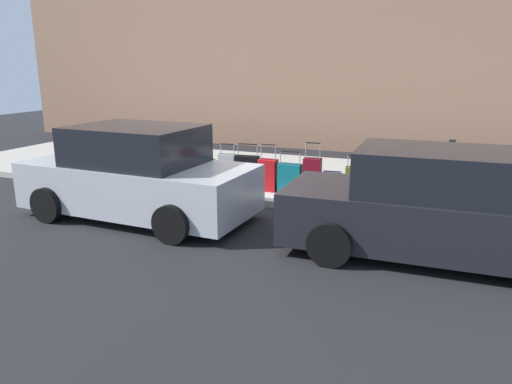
{
  "coord_description": "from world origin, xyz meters",
  "views": [
    {
      "loc": [
        -3.97,
        8.57,
        2.74
      ],
      "look_at": [
        -0.75,
        0.64,
        0.48
      ],
      "focal_mm": 33.73,
      "sensor_mm": 36.0,
      "label": 1
    }
  ],
  "objects_px": {
    "suitcase_black_0": "(402,187)",
    "bollard_post": "(134,162)",
    "suitcase_teal_5": "(290,178)",
    "suitcase_red_6": "(268,175)",
    "parking_meter": "(450,163)",
    "parked_car_charcoal_0": "(437,208)",
    "parked_car_silver_1": "(138,176)",
    "suitcase_olive_2": "(357,183)",
    "suitcase_navy_3": "(332,185)",
    "suitcase_olive_9": "(208,172)",
    "suitcase_navy_10": "(188,168)",
    "suitcase_silver_1": "(381,184)",
    "fire_hydrant": "(165,163)",
    "suitcase_maroon_4": "(312,176)",
    "suitcase_silver_8": "(228,170)",
    "suitcase_black_7": "(248,172)"
  },
  "relations": [
    {
      "from": "suitcase_silver_1",
      "to": "bollard_post",
      "type": "xyz_separation_m",
      "value": [
        5.65,
        0.18,
        0.06
      ]
    },
    {
      "from": "suitcase_olive_9",
      "to": "parked_car_silver_1",
      "type": "distance_m",
      "value": 2.27
    },
    {
      "from": "suitcase_silver_8",
      "to": "fire_hydrant",
      "type": "bearing_deg",
      "value": 1.76
    },
    {
      "from": "suitcase_maroon_4",
      "to": "suitcase_olive_2",
      "type": "bearing_deg",
      "value": -178.22
    },
    {
      "from": "suitcase_silver_1",
      "to": "parked_car_charcoal_0",
      "type": "xyz_separation_m",
      "value": [
        -1.08,
        2.24,
        0.25
      ]
    },
    {
      "from": "suitcase_red_6",
      "to": "bollard_post",
      "type": "xyz_separation_m",
      "value": [
        3.29,
        0.15,
        0.07
      ]
    },
    {
      "from": "suitcase_maroon_4",
      "to": "suitcase_black_7",
      "type": "xyz_separation_m",
      "value": [
        1.45,
        -0.01,
        -0.02
      ]
    },
    {
      "from": "parking_meter",
      "to": "parked_car_charcoal_0",
      "type": "relative_size",
      "value": 0.29
    },
    {
      "from": "suitcase_black_7",
      "to": "parked_car_silver_1",
      "type": "bearing_deg",
      "value": 61.55
    },
    {
      "from": "suitcase_navy_10",
      "to": "suitcase_olive_9",
      "type": "bearing_deg",
      "value": -169.55
    },
    {
      "from": "suitcase_olive_2",
      "to": "suitcase_navy_3",
      "type": "xyz_separation_m",
      "value": [
        0.5,
        0.11,
        -0.07
      ]
    },
    {
      "from": "suitcase_maroon_4",
      "to": "suitcase_silver_8",
      "type": "height_order",
      "value": "suitcase_maroon_4"
    },
    {
      "from": "bollard_post",
      "to": "parked_car_silver_1",
      "type": "distance_m",
      "value": 2.6
    },
    {
      "from": "suitcase_silver_1",
      "to": "parking_meter",
      "type": "xyz_separation_m",
      "value": [
        -1.21,
        -0.22,
        0.47
      ]
    },
    {
      "from": "suitcase_black_0",
      "to": "suitcase_teal_5",
      "type": "bearing_deg",
      "value": 0.72
    },
    {
      "from": "suitcase_black_0",
      "to": "suitcase_red_6",
      "type": "height_order",
      "value": "suitcase_red_6"
    },
    {
      "from": "parking_meter",
      "to": "suitcase_red_6",
      "type": "bearing_deg",
      "value": 3.97
    },
    {
      "from": "parking_meter",
      "to": "parked_car_silver_1",
      "type": "bearing_deg",
      "value": 24.92
    },
    {
      "from": "suitcase_silver_1",
      "to": "suitcase_black_7",
      "type": "relative_size",
      "value": 0.78
    },
    {
      "from": "suitcase_teal_5",
      "to": "parked_car_charcoal_0",
      "type": "relative_size",
      "value": 0.2
    },
    {
      "from": "suitcase_black_0",
      "to": "parking_meter",
      "type": "distance_m",
      "value": 0.97
    },
    {
      "from": "suitcase_olive_2",
      "to": "suitcase_silver_8",
      "type": "bearing_deg",
      "value": 0.55
    },
    {
      "from": "suitcase_silver_1",
      "to": "parking_meter",
      "type": "relative_size",
      "value": 0.61
    },
    {
      "from": "suitcase_olive_2",
      "to": "suitcase_olive_9",
      "type": "relative_size",
      "value": 1.46
    },
    {
      "from": "suitcase_maroon_4",
      "to": "suitcase_red_6",
      "type": "bearing_deg",
      "value": 2.69
    },
    {
      "from": "suitcase_silver_1",
      "to": "suitcase_olive_9",
      "type": "height_order",
      "value": "suitcase_silver_1"
    },
    {
      "from": "suitcase_black_7",
      "to": "parked_car_silver_1",
      "type": "distance_m",
      "value": 2.58
    },
    {
      "from": "suitcase_navy_3",
      "to": "parked_car_charcoal_0",
      "type": "xyz_separation_m",
      "value": [
        -2.04,
        2.17,
        0.36
      ]
    },
    {
      "from": "suitcase_olive_2",
      "to": "suitcase_black_0",
      "type": "bearing_deg",
      "value": 177.37
    },
    {
      "from": "suitcase_olive_9",
      "to": "suitcase_navy_10",
      "type": "bearing_deg",
      "value": 10.45
    },
    {
      "from": "suitcase_silver_1",
      "to": "fire_hydrant",
      "type": "height_order",
      "value": "fire_hydrant"
    },
    {
      "from": "bollard_post",
      "to": "parking_meter",
      "type": "bearing_deg",
      "value": -176.66
    },
    {
      "from": "suitcase_olive_9",
      "to": "parked_car_silver_1",
      "type": "xyz_separation_m",
      "value": [
        0.27,
        2.22,
        0.37
      ]
    },
    {
      "from": "suitcase_teal_5",
      "to": "parked_car_charcoal_0",
      "type": "xyz_separation_m",
      "value": [
        -2.95,
        2.21,
        0.3
      ]
    },
    {
      "from": "suitcase_black_0",
      "to": "bollard_post",
      "type": "distance_m",
      "value": 6.05
    },
    {
      "from": "suitcase_teal_5",
      "to": "suitcase_red_6",
      "type": "distance_m",
      "value": 0.49
    },
    {
      "from": "suitcase_silver_1",
      "to": "parking_meter",
      "type": "distance_m",
      "value": 1.32
    },
    {
      "from": "parked_car_charcoal_0",
      "to": "parked_car_silver_1",
      "type": "height_order",
      "value": "parked_car_silver_1"
    },
    {
      "from": "suitcase_red_6",
      "to": "fire_hydrant",
      "type": "bearing_deg",
      "value": 0.05
    },
    {
      "from": "suitcase_silver_1",
      "to": "parked_car_charcoal_0",
      "type": "relative_size",
      "value": 0.17
    },
    {
      "from": "suitcase_red_6",
      "to": "bollard_post",
      "type": "relative_size",
      "value": 1.21
    },
    {
      "from": "suitcase_silver_1",
      "to": "suitcase_olive_2",
      "type": "relative_size",
      "value": 0.87
    },
    {
      "from": "suitcase_navy_3",
      "to": "parked_car_charcoal_0",
      "type": "relative_size",
      "value": 0.13
    },
    {
      "from": "parked_car_silver_1",
      "to": "bollard_post",
      "type": "bearing_deg",
      "value": -52.44
    },
    {
      "from": "fire_hydrant",
      "to": "parked_car_silver_1",
      "type": "distance_m",
      "value": 2.37
    },
    {
      "from": "suitcase_red_6",
      "to": "suitcase_teal_5",
      "type": "bearing_deg",
      "value": -179.35
    },
    {
      "from": "suitcase_navy_3",
      "to": "suitcase_olive_9",
      "type": "relative_size",
      "value": 0.92
    },
    {
      "from": "suitcase_black_7",
      "to": "suitcase_silver_8",
      "type": "bearing_deg",
      "value": 0.58
    },
    {
      "from": "suitcase_silver_1",
      "to": "suitcase_olive_9",
      "type": "relative_size",
      "value": 1.26
    },
    {
      "from": "suitcase_red_6",
      "to": "suitcase_navy_10",
      "type": "xyz_separation_m",
      "value": [
        1.9,
        0.07,
        0.03
      ]
    }
  ]
}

